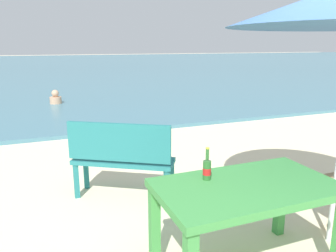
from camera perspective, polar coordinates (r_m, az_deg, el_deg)
sea_water at (r=31.65m, az=-18.04°, el=10.02°), size 120.00×50.00×0.08m
picnic_table_green at (r=2.70m, az=13.32°, el=-11.81°), size 1.40×0.80×0.76m
beer_bottle_amber at (r=2.65m, az=6.69°, el=-7.23°), size 0.07×0.07×0.26m
bench_teal_center at (r=3.92m, az=-7.98°, el=-5.06°), size 1.21×0.94×0.95m
swimmer_person at (r=10.46m, az=-18.73°, el=4.53°), size 0.34×0.34×0.41m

